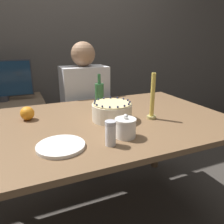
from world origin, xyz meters
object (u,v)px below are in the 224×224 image
at_px(person_man_blue_shirt, 86,117).
at_px(sugar_shaker, 110,133).
at_px(sugar_bowl, 125,128).
at_px(bottle, 99,95).
at_px(tv_monitor, 0,80).
at_px(cake, 112,111).
at_px(candle, 152,101).

bearing_deg(person_man_blue_shirt, sugar_shaker, 79.99).
bearing_deg(sugar_bowl, bottle, 83.50).
height_order(sugar_shaker, tv_monitor, tv_monitor).
relative_size(cake, sugar_bowl, 2.00).
height_order(cake, candle, candle).
bearing_deg(candle, bottle, 120.25).
xyz_separation_m(bottle, person_man_blue_shirt, (0.02, 0.44, -0.31)).
distance_m(sugar_bowl, candle, 0.33).
relative_size(sugar_shaker, candle, 0.42).
distance_m(bottle, person_man_blue_shirt, 0.54).
distance_m(sugar_shaker, tv_monitor, 1.49).
distance_m(cake, tv_monitor, 1.28).
relative_size(sugar_bowl, bottle, 0.50).
height_order(sugar_bowl, person_man_blue_shirt, person_man_blue_shirt).
bearing_deg(bottle, candle, -59.75).
bearing_deg(cake, sugar_bowl, -98.46).
distance_m(sugar_bowl, sugar_shaker, 0.11).
bearing_deg(person_man_blue_shirt, sugar_bowl, 85.39).
relative_size(sugar_bowl, person_man_blue_shirt, 0.10).
distance_m(candle, bottle, 0.41).
bearing_deg(cake, sugar_shaker, -114.56).
xyz_separation_m(cake, sugar_bowl, (-0.04, -0.25, -0.00)).
bearing_deg(tv_monitor, bottle, -50.93).
bearing_deg(sugar_shaker, tv_monitor, 109.76).
relative_size(cake, person_man_blue_shirt, 0.20).
relative_size(cake, candle, 0.85).
bearing_deg(sugar_bowl, person_man_blue_shirt, 85.39).
xyz_separation_m(cake, person_man_blue_shirt, (0.04, 0.71, -0.28)).
bearing_deg(cake, person_man_blue_shirt, 86.77).
height_order(cake, sugar_shaker, cake).
bearing_deg(person_man_blue_shirt, candle, 103.50).
distance_m(cake, candle, 0.25).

